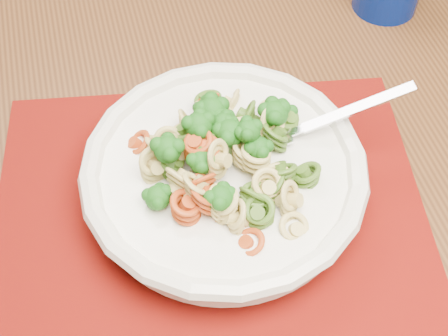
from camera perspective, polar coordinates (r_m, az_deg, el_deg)
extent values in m
cube|color=#523117|center=(0.67, 2.36, 1.02)|extent=(1.48, 1.07, 0.04)
cube|color=#651004|center=(0.60, -1.25, -3.98)|extent=(0.42, 0.33, 0.00)
cylinder|color=white|center=(0.61, 0.00, -1.94)|extent=(0.12, 0.12, 0.01)
cylinder|color=white|center=(0.59, 0.00, -0.87)|extent=(0.25, 0.25, 0.03)
torus|color=white|center=(0.58, 0.00, 0.03)|extent=(0.27, 0.27, 0.02)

